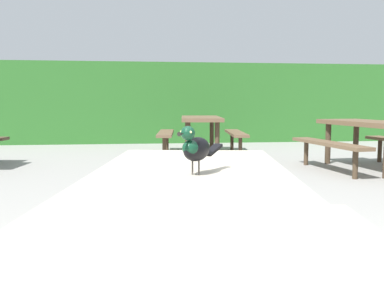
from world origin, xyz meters
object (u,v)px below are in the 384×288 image
at_px(picnic_table_foreground, 190,231).
at_px(picnic_table_far_centre, 201,126).
at_px(bird_grackle, 195,147).
at_px(picnic_table_mid_right, 370,133).

height_order(picnic_table_foreground, picnic_table_far_centre, same).
xyz_separation_m(bird_grackle, picnic_table_far_centre, (0.95, 6.57, -0.29)).
distance_m(bird_grackle, picnic_table_mid_right, 5.41).
bearing_deg(picnic_table_far_centre, bird_grackle, -98.19).
height_order(picnic_table_foreground, picnic_table_mid_right, same).
bearing_deg(picnic_table_mid_right, bird_grackle, -126.60).
distance_m(picnic_table_foreground, picnic_table_far_centre, 6.72).
relative_size(picnic_table_foreground, picnic_table_far_centre, 1.04).
distance_m(picnic_table_foreground, bird_grackle, 0.30).
relative_size(bird_grackle, picnic_table_far_centre, 0.13).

